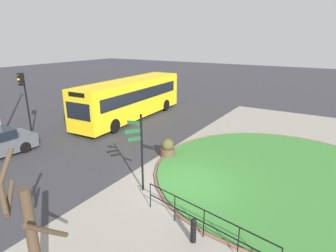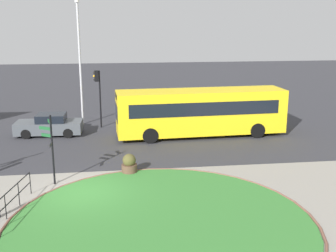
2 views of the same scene
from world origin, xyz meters
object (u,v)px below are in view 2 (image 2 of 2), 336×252
(signpost_directional, at_px, (51,145))
(lamppost_tall, at_px, (80,60))
(planter_near_signpost, at_px, (129,165))
(bus_yellow, at_px, (201,112))
(car_far_lane, at_px, (50,125))
(traffic_light_near, at_px, (98,86))

(signpost_directional, xyz_separation_m, lamppost_tall, (0.59, 11.92, 2.85))
(signpost_directional, xyz_separation_m, planter_near_signpost, (3.64, 0.95, -1.49))
(bus_yellow, xyz_separation_m, car_far_lane, (-10.11, 1.54, -1.00))
(traffic_light_near, height_order, lamppost_tall, lamppost_tall)
(traffic_light_near, bearing_deg, planter_near_signpost, 92.76)
(car_far_lane, relative_size, traffic_light_near, 1.08)
(bus_yellow, height_order, planter_near_signpost, bus_yellow)
(traffic_light_near, bearing_deg, lamppost_tall, -51.08)
(bus_yellow, distance_m, traffic_light_near, 7.68)
(signpost_directional, distance_m, planter_near_signpost, 4.04)
(traffic_light_near, xyz_separation_m, lamppost_tall, (-1.25, 1.19, 1.79))
(car_far_lane, xyz_separation_m, traffic_light_near, (3.27, 1.67, 2.35))
(planter_near_signpost, bearing_deg, bus_yellow, 52.45)
(lamppost_tall, bearing_deg, bus_yellow, -28.51)
(bus_yellow, bearing_deg, traffic_light_near, -27.86)
(signpost_directional, bearing_deg, planter_near_signpost, 14.71)
(bus_yellow, height_order, car_far_lane, bus_yellow)
(bus_yellow, bearing_deg, lamppost_tall, -31.23)
(car_far_lane, height_order, planter_near_signpost, car_far_lane)
(traffic_light_near, bearing_deg, bus_yellow, 147.25)
(bus_yellow, distance_m, car_far_lane, 10.28)
(signpost_directional, height_order, bus_yellow, signpost_directional)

